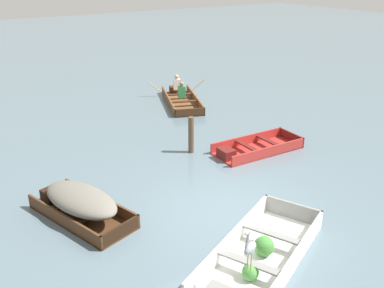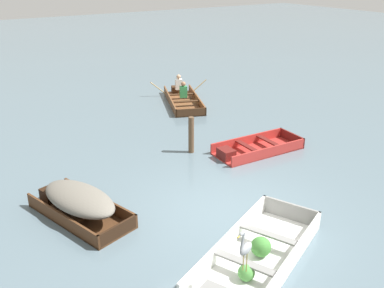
{
  "view_description": "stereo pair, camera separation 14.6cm",
  "coord_description": "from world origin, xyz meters",
  "px_view_note": "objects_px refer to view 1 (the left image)",
  "views": [
    {
      "loc": [
        -5.13,
        -6.28,
        5.02
      ],
      "look_at": [
        0.96,
        2.99,
        0.35
      ],
      "focal_mm": 40.0,
      "sensor_mm": 36.0,
      "label": 1
    },
    {
      "loc": [
        -5.01,
        -6.36,
        5.02
      ],
      "look_at": [
        0.96,
        2.99,
        0.35
      ],
      "focal_mm": 40.0,
      "sensor_mm": 36.0,
      "label": 2
    }
  ],
  "objects_px": {
    "skiff_dark_varnish_near_moored": "(80,202)",
    "skiff_red_mid_moored": "(255,148)",
    "mooring_post": "(191,135)",
    "dinghy_white_foreground": "(257,259)",
    "rowboat_wooden_brown_with_crew": "(181,98)",
    "heron_on_dinghy": "(250,247)"
  },
  "relations": [
    {
      "from": "skiff_dark_varnish_near_moored",
      "to": "skiff_red_mid_moored",
      "type": "relative_size",
      "value": 1.01
    },
    {
      "from": "skiff_dark_varnish_near_moored",
      "to": "mooring_post",
      "type": "xyz_separation_m",
      "value": [
        3.85,
        1.59,
        0.17
      ]
    },
    {
      "from": "dinghy_white_foreground",
      "to": "rowboat_wooden_brown_with_crew",
      "type": "relative_size",
      "value": 1.03
    },
    {
      "from": "dinghy_white_foreground",
      "to": "mooring_post",
      "type": "height_order",
      "value": "mooring_post"
    },
    {
      "from": "dinghy_white_foreground",
      "to": "skiff_dark_varnish_near_moored",
      "type": "relative_size",
      "value": 1.32
    },
    {
      "from": "dinghy_white_foreground",
      "to": "skiff_red_mid_moored",
      "type": "xyz_separation_m",
      "value": [
        3.33,
        3.91,
        -0.04
      ]
    },
    {
      "from": "skiff_dark_varnish_near_moored",
      "to": "rowboat_wooden_brown_with_crew",
      "type": "bearing_deg",
      "value": 43.65
    },
    {
      "from": "skiff_dark_varnish_near_moored",
      "to": "skiff_red_mid_moored",
      "type": "distance_m",
      "value": 5.44
    },
    {
      "from": "dinghy_white_foreground",
      "to": "skiff_red_mid_moored",
      "type": "height_order",
      "value": "dinghy_white_foreground"
    },
    {
      "from": "skiff_dark_varnish_near_moored",
      "to": "heron_on_dinghy",
      "type": "height_order",
      "value": "heron_on_dinghy"
    },
    {
      "from": "skiff_dark_varnish_near_moored",
      "to": "dinghy_white_foreground",
      "type": "bearing_deg",
      "value": -57.93
    },
    {
      "from": "skiff_dark_varnish_near_moored",
      "to": "skiff_red_mid_moored",
      "type": "height_order",
      "value": "skiff_dark_varnish_near_moored"
    },
    {
      "from": "mooring_post",
      "to": "heron_on_dinghy",
      "type": "bearing_deg",
      "value": -113.92
    },
    {
      "from": "dinghy_white_foreground",
      "to": "rowboat_wooden_brown_with_crew",
      "type": "height_order",
      "value": "rowboat_wooden_brown_with_crew"
    },
    {
      "from": "rowboat_wooden_brown_with_crew",
      "to": "heron_on_dinghy",
      "type": "height_order",
      "value": "heron_on_dinghy"
    },
    {
      "from": "rowboat_wooden_brown_with_crew",
      "to": "heron_on_dinghy",
      "type": "distance_m",
      "value": 10.72
    },
    {
      "from": "dinghy_white_foreground",
      "to": "mooring_post",
      "type": "bearing_deg",
      "value": 70.0
    },
    {
      "from": "heron_on_dinghy",
      "to": "mooring_post",
      "type": "height_order",
      "value": "heron_on_dinghy"
    },
    {
      "from": "skiff_red_mid_moored",
      "to": "heron_on_dinghy",
      "type": "distance_m",
      "value": 5.86
    },
    {
      "from": "mooring_post",
      "to": "skiff_dark_varnish_near_moored",
      "type": "bearing_deg",
      "value": -157.59
    },
    {
      "from": "skiff_red_mid_moored",
      "to": "mooring_post",
      "type": "height_order",
      "value": "mooring_post"
    },
    {
      "from": "dinghy_white_foreground",
      "to": "rowboat_wooden_brown_with_crew",
      "type": "bearing_deg",
      "value": 65.88
    }
  ]
}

